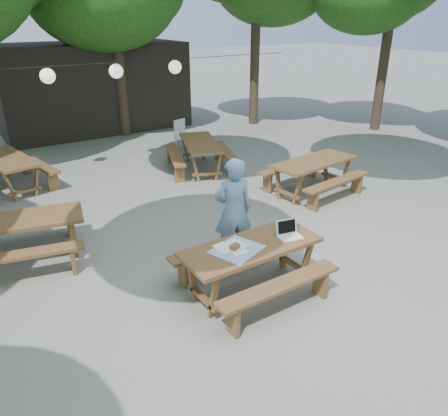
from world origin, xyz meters
name	(u,v)px	position (x,y,z in m)	size (l,w,h in m)	color
ground	(275,263)	(0.00, 0.00, 0.00)	(80.00, 80.00, 0.00)	slate
pavilion	(92,87)	(0.50, 10.50, 1.40)	(6.00, 3.00, 2.80)	black
main_picnic_table	(251,267)	(-0.79, -0.39, 0.39)	(2.00, 1.58, 0.75)	#52321D
picnic_table_nw	(20,239)	(-3.39, 2.30, 0.39)	(2.19, 1.95, 0.75)	#52321D
picnic_table_ne	(313,176)	(2.61, 1.91, 0.39)	(2.08, 1.78, 0.75)	#52321D
picnic_table_far_w	(10,173)	(-2.99, 5.83, 0.39)	(1.90, 2.16, 0.75)	#52321D
picnic_table_far_e	(201,156)	(1.29, 4.58, 0.39)	(2.13, 2.33, 0.75)	#52321D
woman	(233,211)	(-0.50, 0.48, 0.87)	(0.63, 0.41, 1.73)	#6C97C6
plastic_chair	(185,142)	(1.76, 6.30, 0.26)	(0.56, 0.56, 0.90)	silver
laptop	(288,232)	(-0.19, -0.47, 0.81)	(0.38, 0.32, 0.24)	white
tabletop_clutter	(236,249)	(-1.04, -0.38, 0.76)	(0.80, 0.74, 0.08)	#3771BE
paper_lanterns	(117,71)	(-0.19, 6.00, 2.40)	(9.00, 0.34, 0.38)	black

